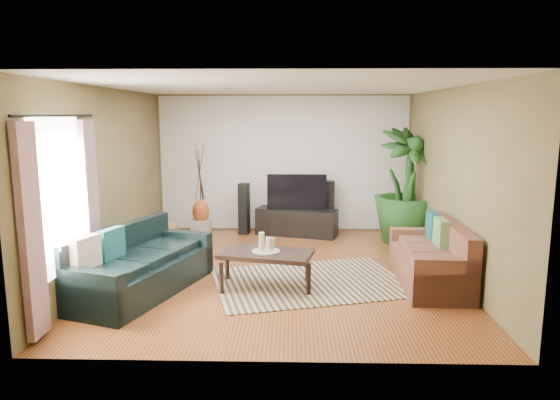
{
  "coord_description": "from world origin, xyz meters",
  "views": [
    {
      "loc": [
        0.2,
        -7.14,
        2.32
      ],
      "look_at": [
        0.0,
        0.2,
        1.05
      ],
      "focal_mm": 32.0,
      "sensor_mm": 36.0,
      "label": 1
    }
  ],
  "objects_px": {
    "coffee_table": "(266,270)",
    "potted_plant": "(407,186)",
    "tv_stand": "(297,222)",
    "speaker_right": "(329,207)",
    "sofa_left": "(141,261)",
    "vase": "(201,211)",
    "pedestal": "(201,229)",
    "speaker_left": "(244,209)",
    "television": "(297,192)",
    "side_table": "(159,244)",
    "sofa_right": "(430,254)"
  },
  "relations": [
    {
      "from": "speaker_right",
      "to": "pedestal",
      "type": "height_order",
      "value": "speaker_right"
    },
    {
      "from": "coffee_table",
      "to": "potted_plant",
      "type": "bearing_deg",
      "value": 58.97
    },
    {
      "from": "coffee_table",
      "to": "pedestal",
      "type": "distance_m",
      "value": 3.05
    },
    {
      "from": "speaker_left",
      "to": "vase",
      "type": "distance_m",
      "value": 0.85
    },
    {
      "from": "tv_stand",
      "to": "speaker_left",
      "type": "relative_size",
      "value": 1.55
    },
    {
      "from": "sofa_left",
      "to": "sofa_right",
      "type": "xyz_separation_m",
      "value": [
        3.86,
        0.42,
        0.0
      ]
    },
    {
      "from": "vase",
      "to": "pedestal",
      "type": "bearing_deg",
      "value": 0.0
    },
    {
      "from": "speaker_right",
      "to": "coffee_table",
      "type": "bearing_deg",
      "value": -109.74
    },
    {
      "from": "sofa_left",
      "to": "speaker_right",
      "type": "relative_size",
      "value": 2.1
    },
    {
      "from": "tv_stand",
      "to": "television",
      "type": "bearing_deg",
      "value": 106.53
    },
    {
      "from": "sofa_right",
      "to": "television",
      "type": "height_order",
      "value": "television"
    },
    {
      "from": "speaker_left",
      "to": "television",
      "type": "bearing_deg",
      "value": 10.82
    },
    {
      "from": "speaker_right",
      "to": "pedestal",
      "type": "distance_m",
      "value": 2.51
    },
    {
      "from": "sofa_left",
      "to": "speaker_right",
      "type": "distance_m",
      "value": 4.34
    },
    {
      "from": "sofa_left",
      "to": "vase",
      "type": "height_order",
      "value": "sofa_left"
    },
    {
      "from": "television",
      "to": "speaker_left",
      "type": "distance_m",
      "value": 1.09
    },
    {
      "from": "tv_stand",
      "to": "side_table",
      "type": "height_order",
      "value": "side_table"
    },
    {
      "from": "sofa_left",
      "to": "pedestal",
      "type": "height_order",
      "value": "sofa_left"
    },
    {
      "from": "sofa_left",
      "to": "sofa_right",
      "type": "relative_size",
      "value": 1.23
    },
    {
      "from": "coffee_table",
      "to": "vase",
      "type": "bearing_deg",
      "value": 129.77
    },
    {
      "from": "sofa_left",
      "to": "speaker_left",
      "type": "relative_size",
      "value": 2.18
    },
    {
      "from": "speaker_right",
      "to": "vase",
      "type": "relative_size",
      "value": 2.33
    },
    {
      "from": "speaker_right",
      "to": "tv_stand",
      "type": "bearing_deg",
      "value": -162.6
    },
    {
      "from": "sofa_right",
      "to": "tv_stand",
      "type": "distance_m",
      "value": 3.31
    },
    {
      "from": "sofa_left",
      "to": "vase",
      "type": "bearing_deg",
      "value": 14.39
    },
    {
      "from": "television",
      "to": "pedestal",
      "type": "bearing_deg",
      "value": -171.7
    },
    {
      "from": "speaker_left",
      "to": "tv_stand",
      "type": "bearing_deg",
      "value": 9.71
    },
    {
      "from": "tv_stand",
      "to": "speaker_left",
      "type": "height_order",
      "value": "speaker_left"
    },
    {
      "from": "sofa_left",
      "to": "speaker_left",
      "type": "xyz_separation_m",
      "value": [
        1.03,
        3.28,
        0.07
      ]
    },
    {
      "from": "coffee_table",
      "to": "pedestal",
      "type": "xyz_separation_m",
      "value": [
        -1.38,
        2.72,
        -0.07
      ]
    },
    {
      "from": "speaker_right",
      "to": "sofa_left",
      "type": "bearing_deg",
      "value": -129.48
    },
    {
      "from": "sofa_right",
      "to": "speaker_left",
      "type": "height_order",
      "value": "speaker_left"
    },
    {
      "from": "sofa_right",
      "to": "pedestal",
      "type": "xyz_separation_m",
      "value": [
        -3.61,
        2.53,
        -0.25
      ]
    },
    {
      "from": "speaker_right",
      "to": "side_table",
      "type": "bearing_deg",
      "value": -145.95
    },
    {
      "from": "tv_stand",
      "to": "pedestal",
      "type": "height_order",
      "value": "tv_stand"
    },
    {
      "from": "television",
      "to": "speaker_right",
      "type": "relative_size",
      "value": 1.1
    },
    {
      "from": "sofa_right",
      "to": "pedestal",
      "type": "distance_m",
      "value": 4.42
    },
    {
      "from": "speaker_right",
      "to": "pedestal",
      "type": "xyz_separation_m",
      "value": [
        -2.45,
        -0.46,
        -0.34
      ]
    },
    {
      "from": "sofa_right",
      "to": "potted_plant",
      "type": "relative_size",
      "value": 0.85
    },
    {
      "from": "tv_stand",
      "to": "vase",
      "type": "bearing_deg",
      "value": -155.79
    },
    {
      "from": "speaker_left",
      "to": "sofa_right",
      "type": "bearing_deg",
      "value": -30.8
    },
    {
      "from": "television",
      "to": "coffee_table",
      "type": "bearing_deg",
      "value": -98.21
    },
    {
      "from": "tv_stand",
      "to": "side_table",
      "type": "relative_size",
      "value": 2.72
    },
    {
      "from": "sofa_left",
      "to": "potted_plant",
      "type": "bearing_deg",
      "value": -36.85
    },
    {
      "from": "sofa_left",
      "to": "speaker_right",
      "type": "height_order",
      "value": "speaker_right"
    },
    {
      "from": "side_table",
      "to": "potted_plant",
      "type": "bearing_deg",
      "value": 17.59
    },
    {
      "from": "tv_stand",
      "to": "speaker_right",
      "type": "xyz_separation_m",
      "value": [
        0.64,
        0.21,
        0.26
      ]
    },
    {
      "from": "potted_plant",
      "to": "vase",
      "type": "relative_size",
      "value": 4.68
    },
    {
      "from": "side_table",
      "to": "vase",
      "type": "bearing_deg",
      "value": 75.89
    },
    {
      "from": "sofa_right",
      "to": "coffee_table",
      "type": "xyz_separation_m",
      "value": [
        -2.24,
        -0.2,
        -0.18
      ]
    }
  ]
}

